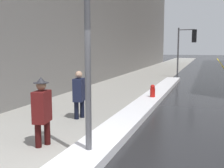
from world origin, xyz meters
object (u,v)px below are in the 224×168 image
object	(u,v)px
pedestrian_trailing	(42,109)
pedestrian_nearside	(79,92)
traffic_light_near	(188,42)
fire_hydrant	(153,93)
lamp_post	(87,16)

from	to	relation	value
pedestrian_trailing	pedestrian_nearside	bearing A→B (deg)	177.04
traffic_light_near	pedestrian_nearside	distance (m)	13.43
traffic_light_near	pedestrian_trailing	size ratio (longest dim) A/B	2.30
traffic_light_near	pedestrian_trailing	bearing A→B (deg)	-91.27
traffic_light_near	pedestrian_nearside	xyz separation A→B (m)	(-2.27, -13.12, -1.76)
traffic_light_near	fire_hydrant	xyz separation A→B (m)	(-0.66, -9.70, -2.23)
lamp_post	traffic_light_near	xyz separation A→B (m)	(0.74, 15.91, -0.19)
traffic_light_near	fire_hydrant	bearing A→B (deg)	-87.89
lamp_post	pedestrian_trailing	size ratio (longest dim) A/B	2.95
traffic_light_near	pedestrian_nearside	size ratio (longest dim) A/B	2.42
traffic_light_near	fire_hydrant	size ratio (longest dim) A/B	5.10
pedestrian_trailing	pedestrian_nearside	size ratio (longest dim) A/B	1.05
traffic_light_near	lamp_post	bearing A→B (deg)	-86.66
lamp_post	fire_hydrant	xyz separation A→B (m)	(0.08, 6.20, -2.42)
pedestrian_trailing	pedestrian_nearside	world-z (taller)	pedestrian_trailing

